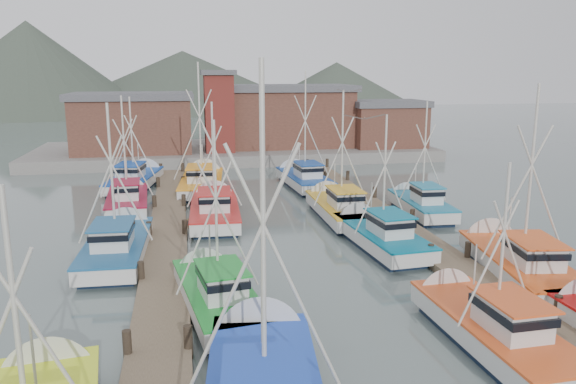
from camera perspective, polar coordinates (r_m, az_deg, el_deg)
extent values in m
plane|color=#485755|center=(29.11, 1.66, -7.08)|extent=(260.00, 260.00, 0.00)
cube|color=brown|center=(32.25, -12.19, -5.05)|extent=(2.20, 46.00, 0.40)
cylinder|color=black|center=(20.15, -15.98, -15.32)|extent=(0.30, 0.30, 1.50)
cylinder|color=black|center=(26.54, -14.67, -8.39)|extent=(0.30, 0.30, 1.50)
cylinder|color=black|center=(33.19, -13.91, -4.19)|extent=(0.30, 0.30, 1.50)
cylinder|color=black|center=(39.95, -13.40, -1.41)|extent=(0.30, 0.30, 1.50)
cylinder|color=black|center=(46.79, -13.05, 0.57)|extent=(0.30, 0.30, 1.50)
cylinder|color=black|center=(53.66, -12.78, 2.04)|extent=(0.30, 0.30, 1.50)
cylinder|color=black|center=(20.04, -10.07, -15.17)|extent=(0.30, 0.30, 1.50)
cylinder|color=black|center=(26.46, -10.31, -8.25)|extent=(0.30, 0.30, 1.50)
cylinder|color=black|center=(33.12, -10.44, -4.07)|extent=(0.30, 0.30, 1.50)
cylinder|color=black|center=(39.90, -10.53, -1.30)|extent=(0.30, 0.30, 1.50)
cylinder|color=black|center=(46.74, -10.60, 0.67)|extent=(0.30, 0.30, 1.50)
cylinder|color=black|center=(53.62, -10.64, 2.13)|extent=(0.30, 0.30, 1.50)
cube|color=brown|center=(34.73, 11.60, -3.78)|extent=(2.20, 46.00, 0.40)
cylinder|color=black|center=(23.33, 21.61, -11.81)|extent=(0.30, 0.30, 1.50)
cylinder|color=black|center=(29.03, 14.26, -6.58)|extent=(0.30, 0.30, 1.50)
cylinder|color=black|center=(35.21, 9.50, -3.06)|extent=(0.30, 0.30, 1.50)
cylinder|color=black|center=(41.64, 6.20, -0.60)|extent=(0.30, 0.30, 1.50)
cylinder|color=black|center=(48.24, 3.80, 1.20)|extent=(0.30, 0.30, 1.50)
cylinder|color=black|center=(54.93, 1.98, 2.57)|extent=(0.30, 0.30, 1.50)
cylinder|color=black|center=(24.41, 25.66, -11.09)|extent=(0.30, 0.30, 1.50)
cylinder|color=black|center=(29.91, 17.76, -6.23)|extent=(0.30, 0.30, 1.50)
cylinder|color=black|center=(35.93, 12.50, -2.87)|extent=(0.30, 0.30, 1.50)
cylinder|color=black|center=(42.26, 8.80, -0.48)|extent=(0.30, 0.30, 1.50)
cylinder|color=black|center=(48.77, 6.08, 1.28)|extent=(0.30, 0.30, 1.50)
cylinder|color=black|center=(55.40, 4.00, 2.63)|extent=(0.30, 0.30, 1.50)
cube|color=gray|center=(64.74, -5.38, 4.12)|extent=(44.00, 16.00, 1.20)
cube|color=brown|center=(62.30, -15.45, 6.52)|extent=(12.00, 8.00, 5.50)
cube|color=#55555A|center=(62.10, -15.61, 9.37)|extent=(12.72, 8.48, 0.70)
cube|color=brown|center=(65.16, -0.14, 7.49)|extent=(14.00, 9.00, 6.20)
cube|color=#55555A|center=(64.97, -0.14, 10.53)|extent=(14.84, 9.54, 0.70)
cube|color=brown|center=(65.31, 9.95, 6.57)|extent=(8.00, 6.00, 4.50)
cube|color=#55555A|center=(65.11, 10.04, 8.85)|extent=(8.48, 6.36, 0.70)
cube|color=maroon|center=(60.13, -7.01, 7.87)|extent=(3.00, 3.00, 8.00)
cube|color=#55555A|center=(59.97, -7.12, 11.93)|extent=(3.60, 3.60, 0.50)
cone|color=#3D473B|center=(146.19, -24.39, 7.32)|extent=(110.00, 110.00, 42.00)
cone|color=#3D473B|center=(157.13, -10.48, 8.45)|extent=(140.00, 140.00, 30.00)
cone|color=#3D473B|center=(152.74, 4.90, 8.50)|extent=(90.00, 90.00, 24.00)
cone|color=silver|center=(20.62, -2.84, -13.85)|extent=(3.12, 1.44, 3.01)
cube|color=blue|center=(14.54, -2.29, -18.18)|extent=(2.57, 3.60, 0.07)
cylinder|color=beige|center=(14.12, -2.54, -4.66)|extent=(0.15, 0.15, 8.80)
cylinder|color=beige|center=(14.45, -4.97, -8.63)|extent=(3.13, 0.46, 6.88)
cylinder|color=beige|center=(14.48, -0.03, -8.53)|extent=(3.13, 0.46, 6.88)
cylinder|color=beige|center=(17.08, -2.63, -13.11)|extent=(0.09, 0.09, 2.69)
cube|color=black|center=(21.81, 19.99, -14.56)|extent=(2.49, 7.01, 0.70)
cube|color=silver|center=(21.53, 20.12, -13.01)|extent=(2.83, 7.96, 0.80)
cube|color=#E0511E|center=(21.38, 20.19, -12.08)|extent=(2.91, 8.04, 0.10)
cone|color=silver|center=(24.69, 15.13, -9.76)|extent=(2.50, 1.18, 2.46)
cube|color=silver|center=(20.44, 21.76, -11.60)|extent=(1.67, 2.42, 1.10)
cube|color=black|center=(20.35, 21.81, -11.01)|extent=(1.78, 2.66, 0.28)
cube|color=#E0511E|center=(20.22, 21.89, -10.07)|extent=(1.89, 2.82, 0.07)
cylinder|color=beige|center=(20.30, 21.01, -4.98)|extent=(0.11, 0.11, 5.58)
cylinder|color=beige|center=(20.23, 19.67, -6.88)|extent=(2.01, 0.15, 4.37)
cylinder|color=beige|center=(20.77, 22.04, -6.57)|extent=(2.01, 0.15, 4.37)
cylinder|color=beige|center=(22.04, 18.43, -7.80)|extent=(0.07, 0.07, 2.20)
cone|color=silver|center=(19.62, -23.03, -16.31)|extent=(2.85, 1.42, 2.74)
cylinder|color=beige|center=(13.99, -25.90, -11.82)|extent=(0.15, 0.15, 6.18)
cylinder|color=beige|center=(14.21, -23.15, -14.42)|extent=(2.22, 0.37, 4.84)
cylinder|color=beige|center=(16.35, -24.42, -15.47)|extent=(0.09, 0.09, 2.63)
cone|color=silver|center=(25.60, 26.86, -9.89)|extent=(2.50, 1.12, 2.49)
cube|color=black|center=(23.44, -7.11, -11.95)|extent=(3.13, 6.96, 0.70)
cube|color=silver|center=(23.18, -7.15, -10.49)|extent=(3.56, 7.91, 0.80)
cube|color=#198B2C|center=(23.04, -7.18, -9.61)|extent=(3.64, 7.99, 0.10)
cone|color=silver|center=(26.73, -8.86, -7.75)|extent=(2.52, 1.43, 2.38)
cube|color=silver|center=(21.99, -6.72, -9.08)|extent=(1.85, 2.49, 1.10)
cube|color=black|center=(21.91, -6.73, -8.52)|extent=(1.99, 2.73, 0.28)
cube|color=#198B2C|center=(21.79, -6.75, -7.64)|extent=(2.11, 2.89, 0.07)
cylinder|color=beige|center=(21.87, -7.33, -1.51)|extent=(0.12, 0.12, 6.71)
cylinder|color=beige|center=(21.98, -8.52, -3.60)|extent=(2.38, 0.42, 5.25)
cylinder|color=beige|center=(22.17, -6.04, -3.40)|extent=(2.38, 0.42, 5.25)
cylinder|color=beige|center=(23.89, -7.94, -5.72)|extent=(0.07, 0.07, 2.13)
cube|color=black|center=(31.56, 9.40, -5.61)|extent=(2.90, 7.31, 0.70)
cube|color=silver|center=(31.37, 9.44, -4.47)|extent=(3.30, 8.31, 0.80)
cube|color=#026583|center=(31.26, 9.47, -3.81)|extent=(3.39, 8.40, 0.10)
cone|color=silver|center=(34.99, 6.66, -2.90)|extent=(2.62, 1.30, 2.54)
cube|color=silver|center=(30.26, 10.27, -3.25)|extent=(1.83, 2.56, 1.10)
cube|color=black|center=(30.20, 10.29, -2.83)|extent=(1.96, 2.81, 0.28)
cube|color=#026583|center=(30.11, 10.32, -2.17)|extent=(2.08, 2.98, 0.07)
cylinder|color=beige|center=(30.41, 9.80, 1.85)|extent=(0.12, 0.12, 6.29)
cylinder|color=beige|center=(30.33, 8.86, 0.44)|extent=(2.25, 0.27, 4.92)
cylinder|color=beige|center=(30.77, 10.63, 0.54)|extent=(2.25, 0.27, 4.92)
cylinder|color=beige|center=(32.25, 8.46, -1.04)|extent=(0.07, 0.07, 2.27)
cube|color=black|center=(30.59, -16.90, -6.56)|extent=(2.79, 7.80, 0.70)
cube|color=silver|center=(30.39, -16.98, -5.40)|extent=(3.17, 8.87, 0.80)
cube|color=#195383|center=(30.28, -17.02, -4.71)|extent=(3.25, 8.96, 0.10)
cone|color=silver|center=(34.60, -15.95, -3.47)|extent=(2.77, 1.20, 2.74)
cube|color=silver|center=(29.13, -17.38, -4.23)|extent=(1.86, 2.69, 1.10)
cube|color=black|center=(29.07, -17.41, -3.79)|extent=(1.98, 2.96, 0.28)
cube|color=#195383|center=(28.97, -17.45, -3.11)|extent=(2.10, 3.14, 0.07)
cylinder|color=beige|center=(29.32, -17.49, 1.80)|extent=(0.14, 0.14, 7.01)
cylinder|color=beige|center=(29.57, -18.54, 0.19)|extent=(2.51, 0.19, 5.48)
cylinder|color=beige|center=(29.38, -16.23, 0.26)|extent=(2.51, 0.19, 5.48)
cylinder|color=beige|center=(31.48, -16.76, -1.76)|extent=(0.08, 0.08, 2.63)
cube|color=black|center=(28.95, 22.47, -8.04)|extent=(3.73, 8.08, 0.70)
cube|color=silver|center=(28.74, 22.58, -6.82)|extent=(4.24, 9.18, 0.80)
cube|color=#E4531A|center=(28.63, 22.64, -6.10)|extent=(4.34, 9.28, 0.10)
cone|color=silver|center=(32.66, 19.41, -4.62)|extent=(2.93, 1.52, 2.79)
cube|color=silver|center=(27.55, 23.63, -5.64)|extent=(2.19, 2.90, 1.10)
cube|color=black|center=(27.48, 23.67, -5.18)|extent=(2.35, 3.18, 0.28)
cube|color=#E4531A|center=(27.39, 23.74, -4.46)|extent=(2.49, 3.37, 0.07)
cylinder|color=beige|center=(27.55, 23.46, 1.75)|extent=(0.15, 0.15, 7.98)
cylinder|color=beige|center=(27.47, 22.18, -0.17)|extent=(2.83, 0.54, 6.24)
cylinder|color=beige|center=(27.97, 24.40, -0.15)|extent=(2.83, 0.54, 6.24)
cylinder|color=beige|center=(29.69, 21.58, -2.93)|extent=(0.09, 0.09, 2.59)
cube|color=black|center=(37.02, -7.43, -2.88)|extent=(2.98, 8.10, 0.70)
cube|color=silver|center=(36.86, -7.46, -1.91)|extent=(3.39, 9.21, 0.80)
cube|color=red|center=(36.77, -7.48, -1.33)|extent=(3.48, 9.30, 0.10)
cone|color=silver|center=(41.31, -7.53, -0.59)|extent=(2.89, 1.24, 2.84)
cube|color=silver|center=(35.58, -7.48, -0.84)|extent=(1.96, 2.81, 1.10)
cube|color=black|center=(35.53, -7.49, -0.48)|extent=(2.09, 3.09, 0.28)
cube|color=red|center=(35.45, -7.51, 0.09)|extent=(2.22, 3.27, 0.07)
cylinder|color=beige|center=(35.96, -7.62, 3.79)|extent=(0.13, 0.13, 6.64)
cylinder|color=beige|center=(36.08, -8.51, 2.53)|extent=(2.38, 0.21, 5.20)
cylinder|color=beige|center=(36.09, -6.66, 2.59)|extent=(2.38, 0.21, 5.20)
cylinder|color=beige|center=(38.11, -7.56, 1.02)|extent=(0.08, 0.08, 2.53)
cube|color=black|center=(37.37, 5.32, -2.69)|extent=(2.45, 7.50, 0.70)
cube|color=silver|center=(37.21, 5.34, -1.72)|extent=(2.79, 8.52, 0.80)
cube|color=gold|center=(37.12, 5.35, -1.15)|extent=(2.87, 8.61, 0.10)
cone|color=silver|center=(41.24, 3.72, -0.53)|extent=(2.66, 1.10, 2.66)
cube|color=silver|center=(36.03, 5.81, -0.64)|extent=(1.72, 2.56, 1.10)
cube|color=black|center=(35.98, 5.82, -0.28)|extent=(1.84, 2.81, 0.28)
cube|color=gold|center=(35.91, 5.83, 0.28)|extent=(1.95, 2.98, 0.07)
cylinder|color=beige|center=(36.29, 5.54, 4.47)|extent=(0.12, 0.12, 7.34)
cylinder|color=beige|center=(36.27, 4.68, 3.10)|extent=(2.62, 0.09, 5.74)
cylinder|color=beige|center=(36.57, 6.33, 3.14)|extent=(2.62, 0.09, 5.74)
cylinder|color=beige|center=(38.31, 4.76, 1.14)|extent=(0.07, 0.07, 2.38)
cube|color=black|center=(41.11, -15.93, -1.74)|extent=(2.69, 7.22, 0.70)
cube|color=silver|center=(40.96, -15.99, -0.86)|extent=(3.05, 8.20, 0.80)
cube|color=maroon|center=(40.88, -16.02, -0.34)|extent=(3.14, 8.29, 0.10)
cone|color=silver|center=(44.94, -15.81, 0.08)|extent=(2.57, 1.23, 2.52)
cube|color=silver|center=(39.82, -16.11, 0.17)|extent=(1.75, 2.51, 1.10)
cube|color=black|center=(39.77, -16.13, 0.49)|extent=(1.87, 2.75, 0.28)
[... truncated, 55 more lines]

